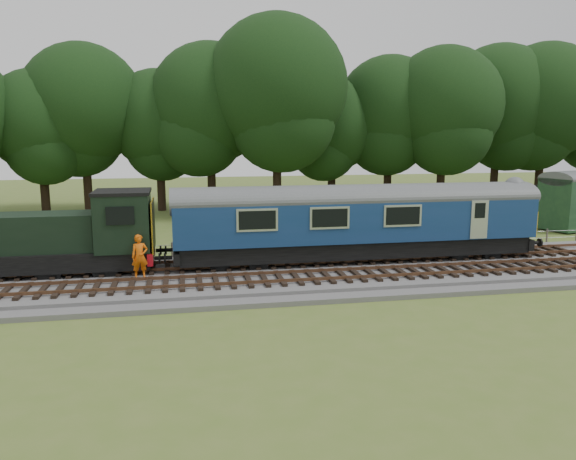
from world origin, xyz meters
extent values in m
plane|color=#516B27|center=(0.00, 0.00, 0.00)|extent=(120.00, 120.00, 0.00)
cube|color=#4C4C4F|center=(0.00, 0.00, 0.17)|extent=(70.00, 7.00, 0.35)
cube|color=brown|center=(0.00, 0.68, 0.49)|extent=(66.50, 0.07, 0.14)
cube|color=brown|center=(0.00, 2.12, 0.49)|extent=(66.50, 0.07, 0.14)
cube|color=brown|center=(0.00, -2.32, 0.49)|extent=(66.50, 0.07, 0.14)
cube|color=brown|center=(0.00, -0.88, 0.49)|extent=(66.50, 0.07, 0.14)
cube|color=black|center=(5.12, 1.40, 1.06)|extent=(17.46, 2.52, 0.85)
cube|color=navy|center=(5.12, 1.40, 2.48)|extent=(18.00, 2.80, 2.05)
cube|color=yellow|center=(14.14, 1.40, 2.11)|extent=(0.06, 2.74, 1.30)
cube|color=black|center=(11.12, 1.40, 0.86)|extent=(2.60, 2.00, 0.55)
cube|color=black|center=(-0.88, 1.40, 0.86)|extent=(2.60, 2.00, 0.55)
cube|color=black|center=(-9.28, 1.40, 1.01)|extent=(8.73, 2.39, 0.85)
cube|color=black|center=(-10.48, 1.40, 2.26)|extent=(6.30, 2.08, 1.70)
cube|color=black|center=(-6.08, 1.40, 2.66)|extent=(2.40, 2.55, 2.60)
cube|color=#B20D1A|center=(-4.90, 1.40, 1.06)|extent=(0.25, 2.60, 0.55)
cube|color=yellow|center=(-4.76, 1.40, 2.46)|extent=(0.06, 2.55, 2.30)
imported|color=#EC5F0C|center=(-5.31, -0.21, 1.33)|extent=(0.79, 0.61, 1.95)
cube|color=#183521|center=(24.35, 11.18, 1.29)|extent=(3.10, 3.10, 2.57)
cube|color=black|center=(24.35, 11.18, 2.67)|extent=(3.41, 3.41, 0.21)
camera|label=1|loc=(-3.45, -24.97, 6.72)|focal=35.00mm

